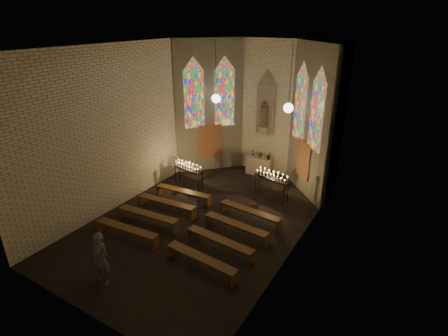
% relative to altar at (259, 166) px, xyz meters
% --- Properties ---
extents(floor, '(12.00, 12.00, 0.00)m').
position_rel_altar_xyz_m(floor, '(0.00, -5.45, -0.50)').
color(floor, black).
rests_on(floor, ground).
extents(room, '(8.22, 12.43, 7.00)m').
position_rel_altar_xyz_m(room, '(-0.00, -2.08, 3.22)').
color(room, beige).
rests_on(room, ground).
extents(altar, '(1.40, 0.60, 1.00)m').
position_rel_altar_xyz_m(altar, '(0.00, 0.00, 0.00)').
color(altar, '#AA9E8B').
rests_on(altar, ground).
extents(flower_vase_left, '(0.20, 0.17, 0.33)m').
position_rel_altar_xyz_m(flower_vase_left, '(-0.43, 0.04, 0.67)').
color(flower_vase_left, '#4C723F').
rests_on(flower_vase_left, altar).
extents(flower_vase_center, '(0.35, 0.31, 0.36)m').
position_rel_altar_xyz_m(flower_vase_center, '(0.07, -0.07, 0.68)').
color(flower_vase_center, '#4C723F').
rests_on(flower_vase_center, altar).
extents(flower_vase_right, '(0.26, 0.23, 0.41)m').
position_rel_altar_xyz_m(flower_vase_right, '(0.55, -0.07, 0.70)').
color(flower_vase_right, '#4C723F').
rests_on(flower_vase_right, altar).
extents(aisle_flower_pot, '(0.32, 0.32, 0.44)m').
position_rel_altar_xyz_m(aisle_flower_pot, '(0.16, -3.90, -0.28)').
color(aisle_flower_pot, '#4C723F').
rests_on(aisle_flower_pot, ground).
extents(votive_stand_left, '(1.71, 0.62, 1.23)m').
position_rel_altar_xyz_m(votive_stand_left, '(-2.38, -3.24, 0.56)').
color(votive_stand_left, black).
rests_on(votive_stand_left, ground).
extents(votive_stand_right, '(1.81, 0.81, 1.30)m').
position_rel_altar_xyz_m(votive_stand_right, '(1.65, -2.18, 0.61)').
color(votive_stand_right, black).
rests_on(votive_stand_right, ground).
extents(pew_left_0, '(2.80, 0.60, 0.53)m').
position_rel_altar_xyz_m(pew_left_0, '(-1.74, -4.55, -0.07)').
color(pew_left_0, '#4F2F16').
rests_on(pew_left_0, ground).
extents(pew_right_0, '(2.80, 0.60, 0.53)m').
position_rel_altar_xyz_m(pew_right_0, '(1.74, -4.55, -0.07)').
color(pew_right_0, '#4F2F16').
rests_on(pew_right_0, ground).
extents(pew_left_1, '(2.80, 0.60, 0.53)m').
position_rel_altar_xyz_m(pew_left_1, '(-1.74, -5.75, -0.07)').
color(pew_left_1, '#4F2F16').
rests_on(pew_left_1, ground).
extents(pew_right_1, '(2.80, 0.60, 0.53)m').
position_rel_altar_xyz_m(pew_right_1, '(1.74, -5.75, -0.07)').
color(pew_right_1, '#4F2F16').
rests_on(pew_right_1, ground).
extents(pew_left_2, '(2.80, 0.60, 0.53)m').
position_rel_altar_xyz_m(pew_left_2, '(-1.74, -6.95, -0.07)').
color(pew_left_2, '#4F2F16').
rests_on(pew_left_2, ground).
extents(pew_right_2, '(2.80, 0.60, 0.53)m').
position_rel_altar_xyz_m(pew_right_2, '(1.74, -6.95, -0.07)').
color(pew_right_2, '#4F2F16').
rests_on(pew_right_2, ground).
extents(pew_left_3, '(2.80, 0.60, 0.53)m').
position_rel_altar_xyz_m(pew_left_3, '(-1.74, -8.15, -0.07)').
color(pew_left_3, '#4F2F16').
rests_on(pew_left_3, ground).
extents(pew_right_3, '(2.80, 0.60, 0.53)m').
position_rel_altar_xyz_m(pew_right_3, '(1.74, -8.15, -0.07)').
color(pew_right_3, '#4F2F16').
rests_on(pew_right_3, ground).
extents(visitor, '(0.68, 0.45, 1.84)m').
position_rel_altar_xyz_m(visitor, '(-0.64, -10.27, 0.42)').
color(visitor, '#504E59').
rests_on(visitor, ground).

